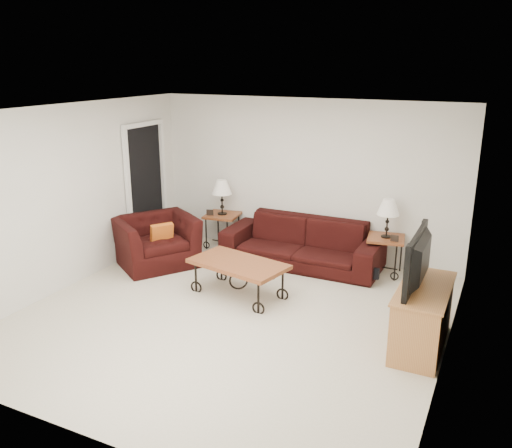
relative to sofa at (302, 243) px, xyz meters
The scene contains 20 objects.
ground 2.06m from the sofa, 94.16° to the right, with size 5.00×5.00×0.00m, color beige.
wall_back 1.03m from the sofa, 107.02° to the left, with size 5.00×0.02×2.50m, color white.
wall_front 4.61m from the sofa, 91.86° to the right, with size 5.00×0.02×2.50m, color white.
wall_left 3.45m from the sofa, 142.65° to the right, with size 0.02×5.00×2.50m, color white.
wall_right 3.23m from the sofa, 40.65° to the right, with size 0.02×5.00×2.50m, color white.
ceiling 2.95m from the sofa, 94.16° to the right, with size 5.00×5.00×0.00m, color white.
doorway 2.73m from the sofa, behind, with size 0.08×0.94×2.04m, color black.
sofa is the anchor object (origin of this frame).
side_table_left 1.51m from the sofa, behind, with size 0.53×0.53×0.58m, color brown.
side_table_right 1.26m from the sofa, ahead, with size 0.52×0.52×0.57m, color brown.
lamp_left 1.59m from the sofa, behind, with size 0.33×0.33×0.58m, color black, non-canonical shape.
lamp_right 1.35m from the sofa, ahead, with size 0.32×0.32×0.57m, color black, non-canonical shape.
photo_frame_left 1.67m from the sofa, behind, with size 0.12×0.02×0.10m, color black.
photo_frame_right 1.42m from the sofa, ahead, with size 0.11×0.02×0.10m, color black.
coffee_table 1.49m from the sofa, 103.61° to the right, with size 1.28×0.69×0.48m, color brown.
armchair 2.24m from the sofa, 154.44° to the right, with size 1.15×1.01×0.75m, color black.
throw_pillow 2.14m from the sofa, 151.48° to the right, with size 0.34×0.09×0.34m, color #D55D1B.
tv_stand 2.73m from the sofa, 40.26° to the right, with size 0.49×1.18×0.71m, color #B47E43.
television 2.79m from the sofa, 40.53° to the right, with size 1.06×0.14×0.61m, color black.
backpack 1.20m from the sofa, 11.46° to the right, with size 0.38×0.29×0.49m, color black.
Camera 1 is at (2.89, -5.30, 3.04)m, focal length 37.55 mm.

